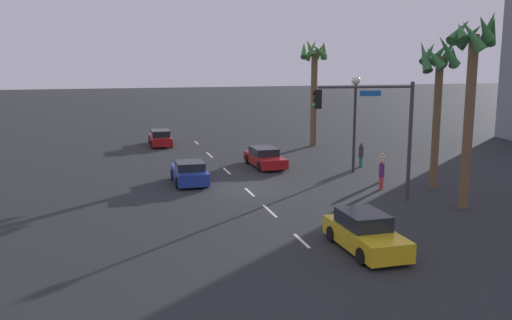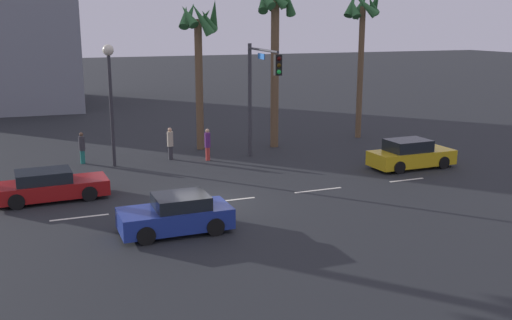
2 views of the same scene
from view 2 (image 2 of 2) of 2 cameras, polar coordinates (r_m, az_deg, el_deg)
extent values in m
plane|color=#232628|center=(24.47, -4.48, -4.14)|extent=(220.00, 220.00, 0.00)
cube|color=silver|center=(23.55, -16.71, -5.35)|extent=(2.18, 0.14, 0.01)
cube|color=silver|center=(24.77, -2.29, -3.89)|extent=(2.00, 0.14, 0.01)
cube|color=silver|center=(26.33, 6.05, -2.92)|extent=(2.29, 0.14, 0.01)
cube|color=silver|center=(28.75, 14.37, -1.89)|extent=(1.86, 0.14, 0.01)
cube|color=navy|center=(21.11, -7.84, -5.58)|extent=(3.92, 1.83, 0.72)
cube|color=black|center=(20.98, -7.27, -3.97)|extent=(1.88, 1.60, 0.47)
cylinder|color=black|center=(20.15, -10.61, -7.21)|extent=(0.64, 0.22, 0.64)
cylinder|color=black|center=(21.74, -11.48, -5.72)|extent=(0.64, 0.22, 0.64)
cylinder|color=black|center=(20.70, -3.97, -6.46)|extent=(0.64, 0.22, 0.64)
cylinder|color=black|center=(22.25, -5.31, -5.07)|extent=(0.64, 0.22, 0.64)
cube|color=gold|center=(31.19, 14.82, 0.24)|extent=(4.43, 1.84, 0.74)
cube|color=black|center=(30.89, 14.50, 1.38)|extent=(2.14, 1.58, 0.58)
cylinder|color=black|center=(32.69, 15.82, 0.38)|extent=(0.64, 0.23, 0.64)
cylinder|color=black|center=(31.45, 17.68, -0.23)|extent=(0.64, 0.23, 0.64)
cylinder|color=black|center=(31.09, 11.88, -0.04)|extent=(0.64, 0.23, 0.64)
cylinder|color=black|center=(29.79, 13.67, -0.70)|extent=(0.64, 0.23, 0.64)
cube|color=maroon|center=(26.13, -19.19, -2.63)|extent=(4.64, 1.97, 0.64)
cube|color=black|center=(25.98, -19.89, -1.50)|extent=(2.25, 1.66, 0.48)
cylinder|color=black|center=(27.12, -16.36, -2.22)|extent=(0.65, 0.25, 0.64)
cylinder|color=black|center=(25.51, -15.83, -3.14)|extent=(0.65, 0.25, 0.64)
cylinder|color=black|center=(26.93, -22.33, -2.79)|extent=(0.65, 0.25, 0.64)
cylinder|color=black|center=(25.30, -22.18, -3.76)|extent=(0.65, 0.25, 0.64)
cylinder|color=#38383D|center=(32.41, -0.60, 5.76)|extent=(0.20, 0.20, 6.19)
cylinder|color=#38383D|center=(29.79, 0.65, 10.60)|extent=(0.63, 4.94, 0.12)
cube|color=black|center=(27.46, 2.12, 9.18)|extent=(0.35, 0.35, 0.95)
sphere|color=#360503|center=(27.27, 2.25, 9.77)|extent=(0.20, 0.20, 0.20)
sphere|color=#392605|center=(27.29, 2.24, 9.14)|extent=(0.20, 0.20, 0.20)
sphere|color=green|center=(27.31, 2.24, 8.51)|extent=(0.20, 0.20, 0.20)
cube|color=#1959B2|center=(30.04, 0.51, 10.01)|extent=(0.15, 1.10, 0.28)
cylinder|color=#2D2D33|center=(30.89, -13.80, 4.52)|extent=(0.18, 0.18, 5.66)
sphere|color=#F2EACC|center=(30.60, -14.12, 10.29)|extent=(0.56, 0.56, 0.56)
cylinder|color=#333338|center=(32.32, -8.27, 0.69)|extent=(0.29, 0.29, 0.73)
cylinder|color=#B2A58C|center=(32.16, -8.31, 2.03)|extent=(0.39, 0.39, 0.80)
sphere|color=tan|center=(32.07, -8.34, 2.92)|extent=(0.22, 0.22, 0.22)
cylinder|color=#BF3833|center=(31.87, -4.69, 0.60)|extent=(0.30, 0.30, 0.73)
cylinder|color=#59266B|center=(31.72, -4.71, 1.94)|extent=(0.40, 0.40, 0.79)
sphere|color=tan|center=(31.62, -4.73, 2.84)|extent=(0.21, 0.21, 0.21)
cylinder|color=#1E7266|center=(32.37, -16.43, 0.28)|extent=(0.33, 0.33, 0.70)
cylinder|color=#333338|center=(32.22, -16.52, 1.55)|extent=(0.44, 0.44, 0.77)
sphere|color=brown|center=(32.13, -16.57, 2.40)|extent=(0.21, 0.21, 0.21)
cylinder|color=brown|center=(38.35, 10.06, 8.26)|extent=(0.37, 0.37, 8.26)
cone|color=#2D6633|center=(38.55, 11.53, 14.81)|extent=(0.85, 1.60, 1.61)
cone|color=#2D6633|center=(39.18, 10.18, 14.61)|extent=(1.46, 1.10, 1.93)
cone|color=#2D6633|center=(38.67, 9.26, 14.64)|extent=(1.41, 1.09, 1.69)
cone|color=#2D6633|center=(37.88, 9.47, 14.34)|extent=(0.60, 1.18, 1.39)
cone|color=#2D6633|center=(37.38, 10.51, 14.53)|extent=(1.76, 1.19, 1.58)
cone|color=#2D6633|center=(37.97, 11.20, 14.43)|extent=(1.40, 1.16, 1.27)
cylinder|color=brown|center=(34.34, -5.52, 7.19)|extent=(0.44, 0.44, 7.47)
cone|color=#2D6633|center=(34.29, -4.10, 13.90)|extent=(0.79, 1.55, 1.85)
cone|color=#2D6633|center=(34.78, -5.17, 13.44)|extent=(1.36, 1.30, 1.39)
cone|color=#2D6633|center=(34.72, -6.41, 13.81)|extent=(1.26, 0.94, 1.51)
cone|color=#2D6633|center=(34.31, -6.88, 13.63)|extent=(1.10, 1.43, 1.49)
cone|color=#2D6633|center=(33.68, -6.58, 13.72)|extent=(1.13, 1.48, 1.43)
cone|color=#2D6633|center=(33.24, -5.31, 13.44)|extent=(1.49, 0.66, 1.90)
cone|color=#2D6633|center=(33.71, -4.69, 13.30)|extent=(1.45, 1.24, 1.43)
cylinder|color=brown|center=(34.81, 1.83, 8.16)|extent=(0.48, 0.48, 8.49)
cone|color=#2D6633|center=(34.65, 0.65, 15.07)|extent=(0.99, 1.51, 1.42)
cone|color=#2D6633|center=(34.44, 3.18, 15.01)|extent=(1.35, 1.39, 1.64)
cube|color=gray|center=(57.29, -23.46, 12.34)|extent=(13.34, 15.33, 15.05)
camera|label=1|loc=(40.29, 47.44, 9.21)|focal=39.55mm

